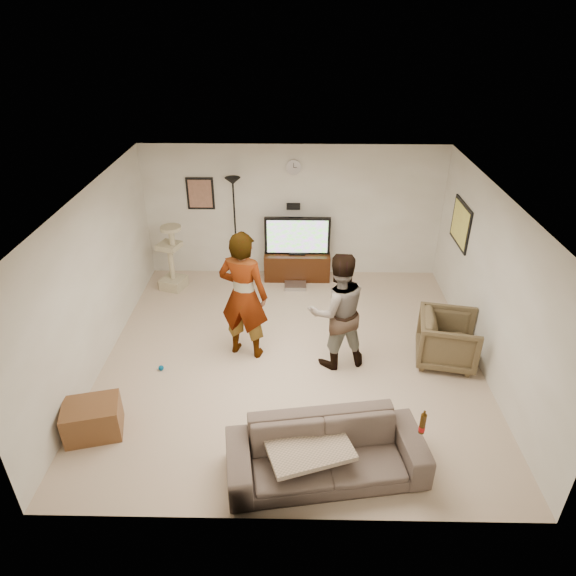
{
  "coord_description": "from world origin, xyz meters",
  "views": [
    {
      "loc": [
        0.06,
        -6.1,
        4.63
      ],
      "look_at": [
        -0.05,
        0.2,
        1.07
      ],
      "focal_mm": 31.53,
      "sensor_mm": 36.0,
      "label": 1
    }
  ],
  "objects_px": {
    "cat_tree": "(171,257)",
    "tv": "(297,236)",
    "tv_stand": "(297,266)",
    "person_right": "(338,311)",
    "floor_lamp": "(235,229)",
    "person_left": "(244,296)",
    "sofa": "(326,452)",
    "side_table": "(93,419)",
    "beer_bottle": "(423,424)",
    "armchair": "(448,339)"
  },
  "relations": [
    {
      "from": "cat_tree",
      "to": "tv",
      "type": "bearing_deg",
      "value": 10.74
    },
    {
      "from": "tv_stand",
      "to": "person_right",
      "type": "xyz_separation_m",
      "value": [
        0.57,
        -2.62,
        0.62
      ]
    },
    {
      "from": "floor_lamp",
      "to": "cat_tree",
      "type": "height_order",
      "value": "floor_lamp"
    },
    {
      "from": "cat_tree",
      "to": "person_right",
      "type": "bearing_deg",
      "value": -37.41
    },
    {
      "from": "floor_lamp",
      "to": "person_right",
      "type": "relative_size",
      "value": 1.11
    },
    {
      "from": "floor_lamp",
      "to": "person_left",
      "type": "xyz_separation_m",
      "value": [
        0.39,
        -2.45,
        0.01
      ]
    },
    {
      "from": "tv_stand",
      "to": "sofa",
      "type": "xyz_separation_m",
      "value": [
        0.33,
        -4.65,
        0.06
      ]
    },
    {
      "from": "person_left",
      "to": "side_table",
      "type": "bearing_deg",
      "value": 60.54
    },
    {
      "from": "sofa",
      "to": "floor_lamp",
      "type": "bearing_deg",
      "value": 98.73
    },
    {
      "from": "person_left",
      "to": "cat_tree",
      "type": "bearing_deg",
      "value": -36.25
    },
    {
      "from": "sofa",
      "to": "side_table",
      "type": "distance_m",
      "value": 2.87
    },
    {
      "from": "cat_tree",
      "to": "person_right",
      "type": "distance_m",
      "value": 3.61
    },
    {
      "from": "person_left",
      "to": "side_table",
      "type": "xyz_separation_m",
      "value": [
        -1.71,
        -1.69,
        -0.77
      ]
    },
    {
      "from": "tv",
      "to": "beer_bottle",
      "type": "relative_size",
      "value": 4.86
    },
    {
      "from": "person_right",
      "to": "armchair",
      "type": "bearing_deg",
      "value": 167.5
    },
    {
      "from": "person_left",
      "to": "person_right",
      "type": "xyz_separation_m",
      "value": [
        1.33,
        -0.22,
        -0.11
      ]
    },
    {
      "from": "tv",
      "to": "armchair",
      "type": "relative_size",
      "value": 1.45
    },
    {
      "from": "floor_lamp",
      "to": "armchair",
      "type": "height_order",
      "value": "floor_lamp"
    },
    {
      "from": "tv_stand",
      "to": "floor_lamp",
      "type": "xyz_separation_m",
      "value": [
        -1.15,
        0.04,
        0.72
      ]
    },
    {
      "from": "tv",
      "to": "beer_bottle",
      "type": "bearing_deg",
      "value": -74.0
    },
    {
      "from": "tv_stand",
      "to": "person_left",
      "type": "bearing_deg",
      "value": -107.66
    },
    {
      "from": "side_table",
      "to": "sofa",
      "type": "bearing_deg",
      "value": -11.29
    },
    {
      "from": "person_right",
      "to": "tv",
      "type": "bearing_deg",
      "value": -92.32
    },
    {
      "from": "floor_lamp",
      "to": "person_left",
      "type": "relative_size",
      "value": 0.99
    },
    {
      "from": "person_right",
      "to": "armchair",
      "type": "xyz_separation_m",
      "value": [
        1.62,
        0.06,
        -0.5
      ]
    },
    {
      "from": "floor_lamp",
      "to": "beer_bottle",
      "type": "relative_size",
      "value": 7.82
    },
    {
      "from": "tv",
      "to": "person_right",
      "type": "xyz_separation_m",
      "value": [
        0.57,
        -2.62,
        0.0
      ]
    },
    {
      "from": "tv_stand",
      "to": "cat_tree",
      "type": "bearing_deg",
      "value": -169.26
    },
    {
      "from": "person_left",
      "to": "tv",
      "type": "bearing_deg",
      "value": -91.67
    },
    {
      "from": "tv_stand",
      "to": "tv",
      "type": "bearing_deg",
      "value": 0.0
    },
    {
      "from": "tv",
      "to": "sofa",
      "type": "distance_m",
      "value": 4.7
    },
    {
      "from": "cat_tree",
      "to": "person_left",
      "type": "xyz_separation_m",
      "value": [
        1.53,
        -1.97,
        0.36
      ]
    },
    {
      "from": "tv_stand",
      "to": "armchair",
      "type": "relative_size",
      "value": 1.48
    },
    {
      "from": "tv",
      "to": "person_left",
      "type": "height_order",
      "value": "person_left"
    },
    {
      "from": "person_right",
      "to": "armchair",
      "type": "distance_m",
      "value": 1.7
    },
    {
      "from": "sofa",
      "to": "beer_bottle",
      "type": "distance_m",
      "value": 1.1
    },
    {
      "from": "floor_lamp",
      "to": "sofa",
      "type": "bearing_deg",
      "value": -72.49
    },
    {
      "from": "tv",
      "to": "person_right",
      "type": "distance_m",
      "value": 2.68
    },
    {
      "from": "person_left",
      "to": "armchair",
      "type": "xyz_separation_m",
      "value": [
        2.96,
        -0.16,
        -0.61
      ]
    },
    {
      "from": "side_table",
      "to": "beer_bottle",
      "type": "bearing_deg",
      "value": -8.37
    },
    {
      "from": "person_left",
      "to": "armchair",
      "type": "height_order",
      "value": "person_left"
    },
    {
      "from": "tv",
      "to": "side_table",
      "type": "bearing_deg",
      "value": -121.21
    },
    {
      "from": "tv_stand",
      "to": "floor_lamp",
      "type": "relative_size",
      "value": 0.63
    },
    {
      "from": "tv_stand",
      "to": "side_table",
      "type": "height_order",
      "value": "tv_stand"
    },
    {
      "from": "person_right",
      "to": "side_table",
      "type": "xyz_separation_m",
      "value": [
        -3.05,
        -1.47,
        -0.66
      ]
    },
    {
      "from": "cat_tree",
      "to": "side_table",
      "type": "height_order",
      "value": "cat_tree"
    },
    {
      "from": "floor_lamp",
      "to": "armchair",
      "type": "bearing_deg",
      "value": -37.95
    },
    {
      "from": "cat_tree",
      "to": "armchair",
      "type": "bearing_deg",
      "value": -25.39
    },
    {
      "from": "tv",
      "to": "side_table",
      "type": "xyz_separation_m",
      "value": [
        -2.48,
        -4.09,
        -0.66
      ]
    },
    {
      "from": "beer_bottle",
      "to": "tv_stand",
      "type": "bearing_deg",
      "value": 106.0
    }
  ]
}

